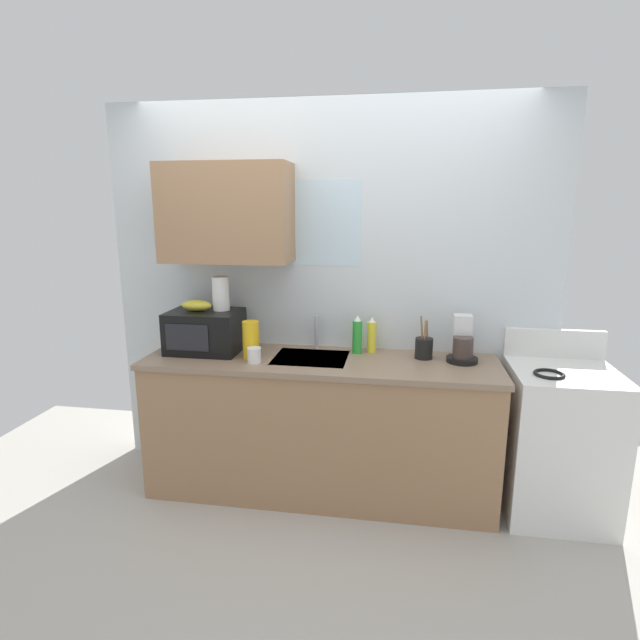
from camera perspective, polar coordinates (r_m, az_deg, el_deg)
name	(u,v)px	position (r m, az deg, el deg)	size (l,w,h in m)	color
ground_plane	(275,638)	(2.62, -5.06, -32.15)	(5.38, 4.40, 0.02)	#B2ADA3
kitchen_wall_assembly	(311,280)	(3.39, -1.02, 4.53)	(2.98, 0.42, 2.50)	silver
counter_unit	(320,424)	(3.33, -0.02, -11.68)	(2.21, 0.63, 0.90)	#9E7551
sink_faucet	(316,332)	(3.38, -0.40, -1.36)	(0.03, 0.03, 0.22)	#B2B5BA
stove_range	(558,441)	(3.43, 25.26, -12.22)	(0.60, 0.60, 1.08)	white
microwave	(205,331)	(3.39, -12.84, -1.25)	(0.46, 0.35, 0.27)	black
banana_bunch	(197,306)	(3.37, -13.75, 1.60)	(0.20, 0.11, 0.07)	gold
paper_towel_roll	(221,293)	(3.35, -11.12, 2.96)	(0.11, 0.11, 0.22)	white
coffee_maker	(462,344)	(3.23, 15.76, -2.65)	(0.19, 0.21, 0.28)	black
dish_soap_bottle_green	(357,335)	(3.27, 4.22, -1.74)	(0.06, 0.06, 0.25)	green
dish_soap_bottle_yellow	(372,336)	(3.31, 5.85, -1.75)	(0.06, 0.06, 0.24)	yellow
cereal_canister	(251,340)	(3.19, -7.80, -2.23)	(0.10, 0.10, 0.24)	gold
mug_white	(254,355)	(3.11, -7.43, -3.95)	(0.08, 0.08, 0.10)	white
utensil_crock	(424,348)	(3.23, 11.64, -3.07)	(0.11, 0.11, 0.27)	black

